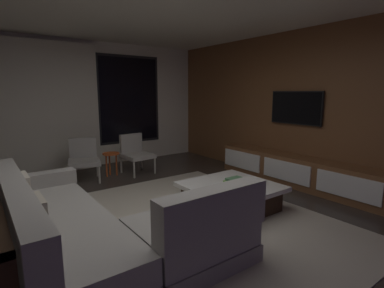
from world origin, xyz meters
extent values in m
plane|color=#332B26|center=(0.00, 0.00, 0.00)|extent=(9.20, 9.20, 0.00)
cube|color=silver|center=(0.00, 3.66, 1.35)|extent=(6.60, 0.12, 2.70)
cube|color=black|center=(1.30, 3.60, 1.45)|extent=(1.52, 0.02, 2.02)
cube|color=black|center=(1.30, 3.58, 1.45)|extent=(1.40, 0.03, 1.90)
cube|color=beige|center=(-0.55, 3.48, 1.30)|extent=(2.10, 0.12, 2.60)
cube|color=brown|center=(3.06, 0.00, 1.35)|extent=(0.12, 7.80, 2.70)
cube|color=#ADA391|center=(0.35, -0.10, 0.01)|extent=(3.20, 3.80, 0.01)
cube|color=gray|center=(-1.09, 0.05, 0.09)|extent=(0.90, 2.50, 0.18)
cube|color=#9E9991|center=(-1.09, 0.05, 0.30)|extent=(0.86, 2.42, 0.24)
cube|color=#9E9991|center=(-1.44, 0.05, 0.62)|extent=(0.20, 2.50, 0.40)
cube|color=#9E9991|center=(-1.09, 1.20, 0.51)|extent=(0.90, 0.20, 0.18)
cube|color=gray|center=(-0.11, -0.75, 0.09)|extent=(1.10, 0.90, 0.18)
cube|color=#9E9991|center=(-0.11, -0.75, 0.30)|extent=(1.07, 0.86, 0.24)
cube|color=#9E9991|center=(-0.11, -1.10, 0.62)|extent=(1.10, 0.20, 0.40)
cube|color=beige|center=(-1.32, 0.60, 0.58)|extent=(0.10, 0.36, 0.36)
cube|color=#B2A893|center=(-1.32, -0.25, 0.58)|extent=(0.10, 0.36, 0.36)
cube|color=black|center=(1.11, -0.05, 0.15)|extent=(1.00, 1.00, 0.30)
cube|color=white|center=(1.11, -0.05, 0.33)|extent=(1.16, 1.16, 0.06)
cube|color=#79D488|center=(1.17, -0.10, 0.37)|extent=(0.28, 0.16, 0.02)
cube|color=#80BA4D|center=(1.16, -0.08, 0.40)|extent=(0.28, 0.20, 0.03)
cube|color=#48734B|center=(1.16, -0.08, 0.43)|extent=(0.23, 0.18, 0.03)
cylinder|color=#B2ADA0|center=(1.17, 2.21, 0.18)|extent=(0.04, 0.04, 0.36)
cylinder|color=#B2ADA0|center=(0.69, 2.16, 0.18)|extent=(0.04, 0.04, 0.36)
cylinder|color=#B2ADA0|center=(1.12, 2.71, 0.18)|extent=(0.04, 0.04, 0.36)
cylinder|color=#B2ADA0|center=(0.64, 2.66, 0.18)|extent=(0.04, 0.04, 0.36)
cube|color=#9E9991|center=(0.91, 2.43, 0.36)|extent=(0.59, 0.61, 0.08)
cube|color=#9E9991|center=(0.88, 2.67, 0.59)|extent=(0.49, 0.13, 0.38)
cylinder|color=#B2ADA0|center=(0.04, 2.21, 0.18)|extent=(0.04, 0.04, 0.36)
cylinder|color=#B2ADA0|center=(-0.43, 2.34, 0.18)|extent=(0.04, 0.04, 0.36)
cylinder|color=#B2ADA0|center=(0.17, 2.70, 0.18)|extent=(0.04, 0.04, 0.36)
cylinder|color=#B2ADA0|center=(-0.30, 2.82, 0.18)|extent=(0.04, 0.04, 0.36)
cube|color=#9E9991|center=(-0.13, 2.52, 0.36)|extent=(0.67, 0.68, 0.08)
cube|color=#9E9991|center=(-0.07, 2.75, 0.59)|extent=(0.49, 0.20, 0.38)
cylinder|color=#BF4C1E|center=(0.30, 2.55, 0.23)|extent=(0.03, 0.03, 0.46)
cylinder|color=#BF4C1E|center=(0.50, 2.55, 0.23)|extent=(0.03, 0.03, 0.46)
cylinder|color=#BF4C1E|center=(0.40, 2.65, 0.23)|extent=(0.03, 0.03, 0.46)
cylinder|color=#BF4C1E|center=(0.40, 2.55, 0.45)|extent=(0.32, 0.32, 0.02)
cube|color=brown|center=(2.78, 0.10, 0.26)|extent=(0.44, 3.10, 0.52)
cube|color=white|center=(2.55, -0.94, 0.29)|extent=(0.02, 0.93, 0.33)
cube|color=white|center=(2.55, 0.10, 0.29)|extent=(0.02, 0.93, 0.33)
cube|color=white|center=(2.55, 1.15, 0.29)|extent=(0.02, 0.93, 0.33)
cube|color=black|center=(2.74, -0.75, 0.12)|extent=(0.33, 0.68, 0.19)
cube|color=#9C4290|center=(2.74, -1.01, 0.10)|extent=(0.03, 0.04, 0.14)
cube|color=#CACA61|center=(2.74, -0.94, 0.11)|extent=(0.03, 0.04, 0.17)
cube|color=#75B8BC|center=(2.74, -0.86, 0.11)|extent=(0.03, 0.04, 0.17)
cube|color=#767EB4|center=(2.74, -0.79, 0.12)|extent=(0.03, 0.04, 0.18)
cube|color=#9A5E85|center=(2.74, -0.72, 0.12)|extent=(0.03, 0.04, 0.19)
cube|color=tan|center=(2.74, -0.64, 0.11)|extent=(0.03, 0.04, 0.18)
cube|color=teal|center=(2.74, -0.57, 0.11)|extent=(0.03, 0.04, 0.18)
cube|color=#929B5D|center=(2.74, -0.49, 0.10)|extent=(0.03, 0.04, 0.14)
cube|color=black|center=(2.95, 0.25, 1.35)|extent=(0.04, 1.01, 0.59)
cube|color=black|center=(2.95, 0.25, 1.35)|extent=(0.05, 0.97, 0.55)
camera|label=1|loc=(-1.67, -2.90, 1.62)|focal=27.70mm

